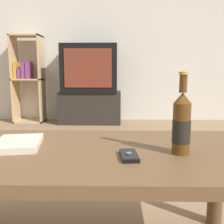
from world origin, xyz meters
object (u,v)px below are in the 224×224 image
(tv_stand, at_px, (90,107))
(beer_bottle, at_px, (182,124))
(table_book, at_px, (18,143))
(television, at_px, (90,68))
(bookshelf, at_px, (27,77))
(cell_phone, at_px, (129,155))

(tv_stand, height_order, beer_bottle, beer_bottle)
(table_book, bearing_deg, television, 80.85)
(bookshelf, distance_m, cell_phone, 3.20)
(table_book, bearing_deg, tv_stand, 80.85)
(tv_stand, relative_size, television, 1.13)
(tv_stand, height_order, television, television)
(cell_phone, xyz_separation_m, table_book, (-0.42, 0.12, 0.00))
(television, relative_size, table_book, 3.16)
(table_book, bearing_deg, beer_bottle, -16.54)
(tv_stand, bearing_deg, bookshelf, 175.88)
(television, xyz_separation_m, table_book, (0.00, -2.71, -0.31))
(television, height_order, cell_phone, television)
(television, relative_size, bookshelf, 0.61)
(television, distance_m, bookshelf, 0.92)
(television, relative_size, cell_phone, 6.19)
(bookshelf, xyz_separation_m, cell_phone, (1.33, -2.90, -0.19))
(tv_stand, distance_m, beer_bottle, 2.87)
(bookshelf, height_order, table_book, bookshelf)
(tv_stand, relative_size, table_book, 3.59)
(cell_phone, bearing_deg, table_book, 158.21)
(beer_bottle, bearing_deg, cell_phone, -165.93)
(cell_phone, bearing_deg, beer_bottle, 8.66)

